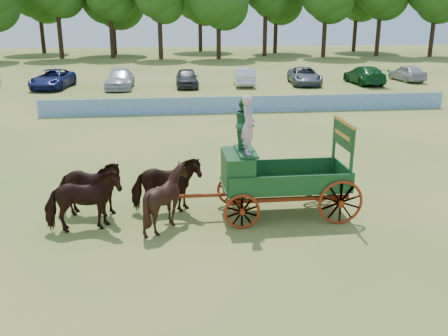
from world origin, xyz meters
TOP-DOWN VIEW (x-y plane):
  - ground at (0.00, 0.00)m, footprint 160.00×160.00m
  - horse_lead_left at (-8.78, 0.85)m, footprint 2.34×1.38m
  - horse_lead_right at (-8.78, 1.95)m, footprint 2.33×1.35m
  - horse_wheel_left at (-6.38, 0.85)m, footprint 1.96×1.81m
  - horse_wheel_right at (-6.38, 1.95)m, footprint 2.25×1.13m
  - farm_dray at (-3.43, 1.41)m, footprint 6.00×2.00m
  - sponsor_banner at (-1.00, 18.00)m, footprint 26.00×0.08m
  - parked_cars at (-3.48, 29.92)m, footprint 44.10×6.48m

SIDE VIEW (x-z plane):
  - ground at x=0.00m, z-range 0.00..0.00m
  - sponsor_banner at x=-1.00m, z-range 0.00..1.05m
  - parked_cars at x=-3.48m, z-range -0.03..1.55m
  - horse_lead_left at x=-8.78m, z-range 0.00..1.86m
  - horse_lead_right at x=-8.78m, z-range 0.00..1.86m
  - horse_wheel_right at x=-6.38m, z-range 0.00..1.86m
  - horse_wheel_left at x=-6.38m, z-range 0.00..1.86m
  - farm_dray at x=-3.43m, z-range -0.27..3.61m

